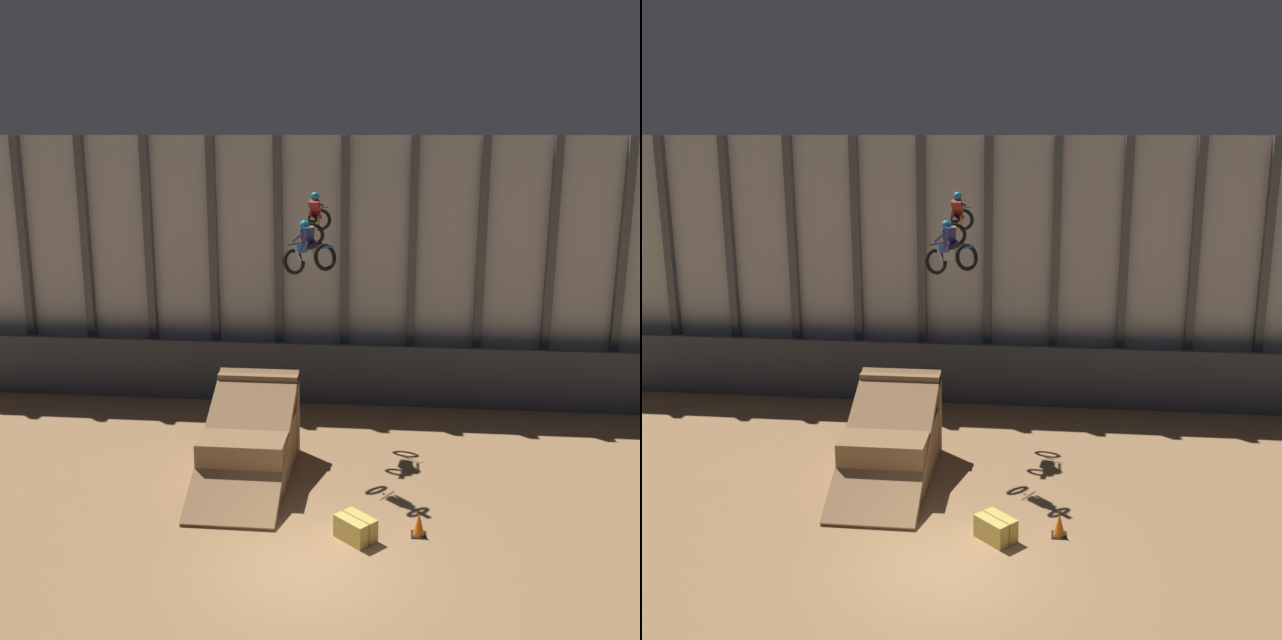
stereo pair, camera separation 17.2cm
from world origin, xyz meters
TOP-DOWN VIEW (x-y plane):
  - ground_plane at (0.00, 0.00)m, footprint 60.00×60.00m
  - arena_back_wall at (-0.00, 11.39)m, footprint 32.00×0.40m
  - lower_barrier at (0.00, 10.34)m, footprint 31.36×0.20m
  - dirt_ramp at (-2.14, 4.68)m, footprint 2.35×4.86m
  - rider_bike_left_air at (-0.66, 7.89)m, footprint 0.83×1.86m
  - rider_bike_right_air at (-0.60, 5.43)m, footprint 1.66×1.67m
  - traffic_cone_near_ramp at (2.47, 1.60)m, footprint 0.36×0.36m
  - hay_bale_trackside at (0.99, 1.28)m, footprint 1.07×1.05m

SIDE VIEW (x-z plane):
  - ground_plane at x=0.00m, z-range 0.00..0.00m
  - hay_bale_trackside at x=0.99m, z-range -0.01..0.57m
  - traffic_cone_near_ramp at x=2.47m, z-range -0.01..0.57m
  - dirt_ramp at x=-2.14m, z-range -0.42..2.21m
  - lower_barrier at x=0.00m, z-range 0.00..2.15m
  - arena_back_wall at x=0.00m, z-range 0.00..9.22m
  - rider_bike_right_air at x=-0.60m, z-range 5.39..6.97m
  - rider_bike_left_air at x=-0.66m, z-range 5.96..7.55m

